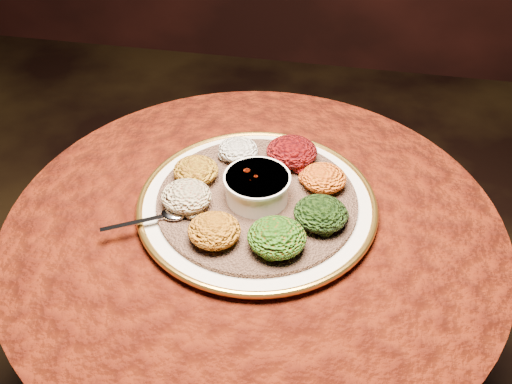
# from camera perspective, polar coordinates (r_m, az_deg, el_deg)

# --- Properties ---
(table) EXTENTS (0.96, 0.96, 0.73)m
(table) POSITION_cam_1_polar(r_m,az_deg,el_deg) (1.23, -0.22, -9.05)
(table) COLOR black
(table) RESTS_ON ground
(platter) EXTENTS (0.48, 0.48, 0.02)m
(platter) POSITION_cam_1_polar(r_m,az_deg,el_deg) (1.12, 0.11, -1.20)
(platter) COLOR beige
(platter) RESTS_ON table
(injera) EXTENTS (0.44, 0.44, 0.01)m
(injera) POSITION_cam_1_polar(r_m,az_deg,el_deg) (1.11, 0.11, -0.79)
(injera) COLOR brown
(injera) RESTS_ON platter
(stew_bowl) EXTENTS (0.13, 0.13, 0.05)m
(stew_bowl) POSITION_cam_1_polar(r_m,az_deg,el_deg) (1.08, 0.11, 0.62)
(stew_bowl) COLOR white
(stew_bowl) RESTS_ON injera
(spoon) EXTENTS (0.14, 0.09, 0.01)m
(spoon) POSITION_cam_1_polar(r_m,az_deg,el_deg) (1.07, -8.85, -2.32)
(spoon) COLOR silver
(spoon) RESTS_ON injera
(portion_ayib) EXTENTS (0.08, 0.08, 0.04)m
(portion_ayib) POSITION_cam_1_polar(r_m,az_deg,el_deg) (1.19, -1.80, 4.26)
(portion_ayib) COLOR beige
(portion_ayib) RESTS_ON injera
(portion_kitfo) EXTENTS (0.11, 0.10, 0.05)m
(portion_kitfo) POSITION_cam_1_polar(r_m,az_deg,el_deg) (1.18, 3.60, 4.03)
(portion_kitfo) COLOR black
(portion_kitfo) RESTS_ON injera
(portion_tikil) EXTENTS (0.09, 0.09, 0.04)m
(portion_tikil) POSITION_cam_1_polar(r_m,az_deg,el_deg) (1.12, 6.77, 1.40)
(portion_tikil) COLOR #A1730D
(portion_tikil) RESTS_ON injera
(portion_gomen) EXTENTS (0.10, 0.09, 0.05)m
(portion_gomen) POSITION_cam_1_polar(r_m,az_deg,el_deg) (1.04, 6.48, -2.15)
(portion_gomen) COLOR black
(portion_gomen) RESTS_ON injera
(portion_mixveg) EXTENTS (0.10, 0.10, 0.05)m
(portion_mixveg) POSITION_cam_1_polar(r_m,az_deg,el_deg) (0.99, 2.08, -4.54)
(portion_mixveg) COLOR #A0350A
(portion_mixveg) RESTS_ON injera
(portion_kik) EXTENTS (0.10, 0.09, 0.05)m
(portion_kik) POSITION_cam_1_polar(r_m,az_deg,el_deg) (1.01, -4.20, -3.85)
(portion_kik) COLOR #A25D0E
(portion_kik) RESTS_ON injera
(portion_timatim) EXTENTS (0.10, 0.09, 0.05)m
(portion_timatim) POSITION_cam_1_polar(r_m,az_deg,el_deg) (1.08, -6.97, -0.43)
(portion_timatim) COLOR maroon
(portion_timatim) RESTS_ON injera
(portion_shiro) EXTENTS (0.09, 0.09, 0.04)m
(portion_shiro) POSITION_cam_1_polar(r_m,az_deg,el_deg) (1.14, -6.02, 2.17)
(portion_shiro) COLOR #A17213
(portion_shiro) RESTS_ON injera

